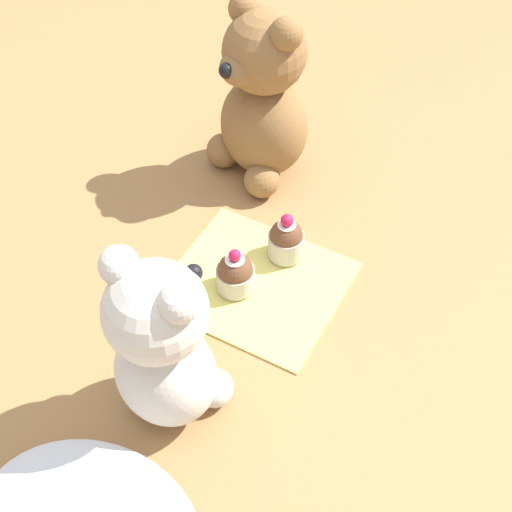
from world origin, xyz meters
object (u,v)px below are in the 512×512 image
teddy_bear_cream (162,345)px  teddy_bear_tan (262,100)px  cupcake_near_cream_bear (235,273)px  cupcake_near_tan_bear (286,239)px

teddy_bear_cream → teddy_bear_tan: bearing=-68.0°
teddy_bear_tan → teddy_bear_cream: bearing=-55.4°
cupcake_near_cream_bear → cupcake_near_tan_bear: 0.09m
cupcake_near_cream_bear → teddy_bear_tan: bearing=-69.6°
teddy_bear_cream → cupcake_near_cream_bear: 0.20m
teddy_bear_tan → cupcake_near_tan_bear: teddy_bear_tan is taller
cupcake_near_cream_bear → cupcake_near_tan_bear: size_ratio=0.93×
cupcake_near_cream_bear → cupcake_near_tan_bear: bearing=-110.9°
cupcake_near_cream_bear → teddy_bear_cream: bearing=95.6°
teddy_bear_tan → cupcake_near_tan_bear: 0.21m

